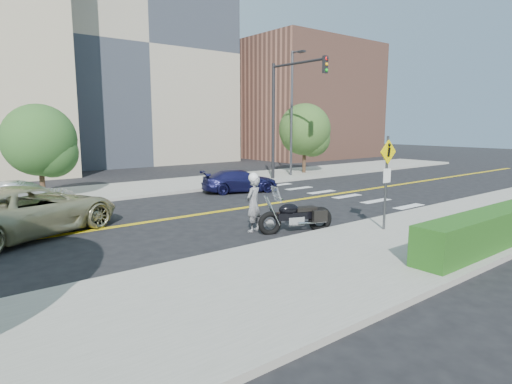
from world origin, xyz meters
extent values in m
plane|color=black|center=(0.00, 0.00, 0.00)|extent=(120.00, 120.00, 0.00)
cube|color=#9E9B91|center=(0.00, -7.50, 0.07)|extent=(60.00, 5.00, 0.15)
cube|color=#9E9B91|center=(0.00, 7.50, 0.07)|extent=(60.00, 5.00, 0.15)
cube|color=#A39984|center=(8.00, 26.00, 10.00)|extent=(18.00, 14.00, 20.00)
cube|color=#8C5947|center=(26.00, 20.00, 6.00)|extent=(14.00, 12.00, 12.00)
cube|color=#235619|center=(6.00, -9.30, 0.65)|extent=(9.00, 0.90, 1.00)
cylinder|color=#4C4C51|center=(12.00, 6.50, 4.15)|extent=(0.16, 0.16, 8.00)
cylinder|color=black|center=(10.00, 6.00, 3.65)|extent=(0.20, 0.20, 7.00)
cylinder|color=black|center=(10.00, 3.80, 6.95)|extent=(0.14, 4.40, 0.14)
cube|color=black|center=(10.00, 1.80, 6.65)|extent=(0.28, 0.18, 0.90)
cylinder|color=#4C4C51|center=(4.20, -6.30, 1.65)|extent=(0.08, 0.08, 3.00)
cube|color=#F9D800|center=(4.20, -6.33, 2.65)|extent=(0.78, 0.03, 0.78)
cube|color=white|center=(4.20, -6.33, 1.90)|extent=(0.35, 0.03, 0.45)
imported|color=#A1A0A5|center=(1.08, -3.43, 0.92)|extent=(0.79, 0.66, 1.84)
sphere|color=white|center=(1.08, -3.43, 1.79)|extent=(0.33, 0.33, 0.33)
imported|color=tan|center=(-4.85, 0.56, 0.81)|extent=(6.39, 4.80, 1.61)
imported|color=#B6BABE|center=(-4.40, 4.20, 0.65)|extent=(4.17, 2.34, 1.30)
imported|color=#191A4C|center=(5.68, 3.57, 0.58)|extent=(4.33, 2.81, 1.17)
cylinder|color=#382619|center=(-3.07, 6.98, 1.80)|extent=(0.23, 0.23, 3.60)
sphere|color=#25521A|center=(-3.07, 6.98, 2.81)|extent=(3.24, 3.24, 3.24)
cylinder|color=#382619|center=(13.82, 7.10, 2.02)|extent=(0.24, 0.24, 4.05)
sphere|color=#30551A|center=(13.82, 7.10, 3.16)|extent=(3.58, 3.58, 3.58)
camera|label=1|loc=(-7.41, -14.31, 3.50)|focal=30.00mm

